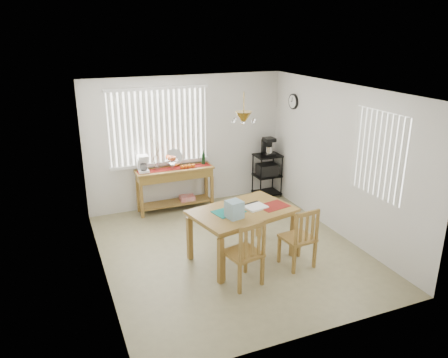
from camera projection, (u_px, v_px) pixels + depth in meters
name	position (u px, v px, depth m)	size (l,w,h in m)	color
ground	(231.00, 251.00, 7.12)	(4.00, 4.50, 0.01)	#948C64
room_shell	(232.00, 150.00, 6.58)	(4.20, 4.70, 2.70)	silver
sideboard	(175.00, 179.00, 8.55)	(1.52, 0.43, 0.85)	olive
sideboard_items	(163.00, 163.00, 8.36)	(1.44, 0.36, 0.65)	maroon
wire_cart	(267.00, 171.00, 9.29)	(0.54, 0.43, 0.91)	black
cart_items	(268.00, 147.00, 9.12)	(0.21, 0.26, 0.38)	black
dining_table	(242.00, 215.00, 6.69)	(1.69, 1.28, 0.81)	olive
table_items	(240.00, 209.00, 6.45)	(1.25, 0.56, 0.26)	#15766E
chair_left	(245.00, 254.00, 6.04)	(0.54, 0.54, 0.99)	olive
chair_right	(299.00, 238.00, 6.51)	(0.48, 0.48, 0.96)	olive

